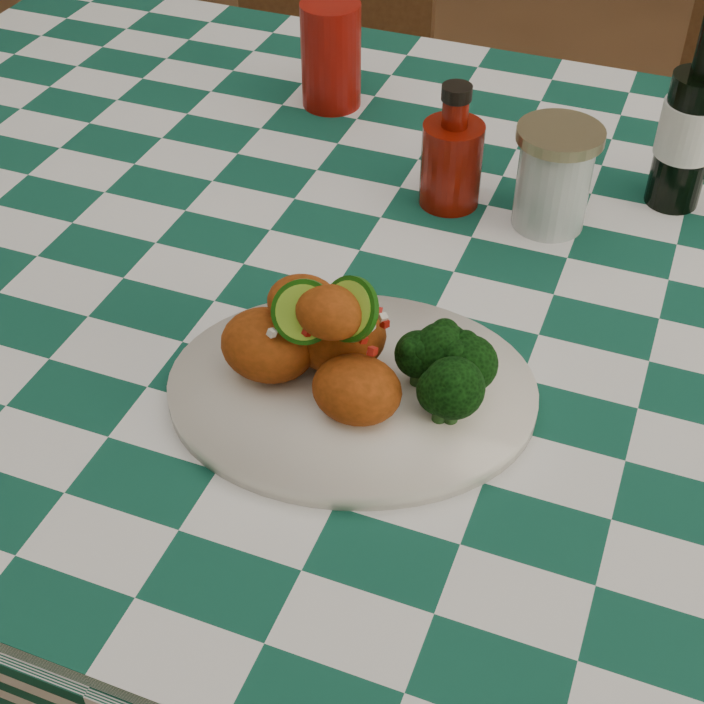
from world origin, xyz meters
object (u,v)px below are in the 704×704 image
at_px(ketchup_bottle, 453,146).
at_px(dining_table, 433,517).
at_px(wooden_chair_left, 312,146).
at_px(red_tumbler, 331,55).
at_px(plate, 352,391).
at_px(fried_chicken_pile, 335,336).
at_px(beer_bottle, 693,111).
at_px(mason_jar, 554,178).

bearing_deg(ketchup_bottle, dining_table, -70.58).
bearing_deg(wooden_chair_left, red_tumbler, -69.19).
xyz_separation_m(dining_table, plate, (-0.03, -0.21, 0.40)).
bearing_deg(plate, fried_chicken_pile, 180.00).
relative_size(fried_chicken_pile, red_tumbler, 1.20).
distance_m(dining_table, beer_bottle, 0.58).
height_order(dining_table, beer_bottle, beer_bottle).
xyz_separation_m(beer_bottle, wooden_chair_left, (-0.68, 0.55, -0.47)).
distance_m(ketchup_bottle, mason_jar, 0.11).
distance_m(red_tumbler, wooden_chair_left, 0.68).
height_order(dining_table, mason_jar, mason_jar).
xyz_separation_m(dining_table, beer_bottle, (0.19, 0.21, 0.50)).
height_order(fried_chicken_pile, red_tumbler, red_tumbler).
xyz_separation_m(fried_chicken_pile, mason_jar, (0.11, 0.33, -0.01)).
bearing_deg(ketchup_bottle, red_tumbler, 141.44).
bearing_deg(plate, mason_jar, 73.27).
bearing_deg(beer_bottle, plate, -117.37).
relative_size(red_tumbler, beer_bottle, 0.60).
bearing_deg(plate, red_tumbler, 113.92).
xyz_separation_m(red_tumbler, beer_bottle, (0.44, -0.07, 0.04)).
xyz_separation_m(fried_chicken_pile, ketchup_bottle, (0.00, 0.33, 0.00)).
bearing_deg(red_tumbler, plate, -66.08).
bearing_deg(mason_jar, dining_table, -119.71).
xyz_separation_m(plate, red_tumbler, (-0.22, 0.50, 0.06)).
bearing_deg(wooden_chair_left, dining_table, -63.20).
bearing_deg(fried_chicken_pile, red_tumbler, 112.45).
height_order(plate, wooden_chair_left, wooden_chair_left).
xyz_separation_m(fried_chicken_pile, red_tumbler, (-0.20, 0.50, -0.00)).
distance_m(plate, ketchup_bottle, 0.34).
height_order(ketchup_bottle, wooden_chair_left, ketchup_bottle).
distance_m(ketchup_bottle, beer_bottle, 0.25).
bearing_deg(wooden_chair_left, ketchup_bottle, -61.01).
height_order(dining_table, wooden_chair_left, wooden_chair_left).
bearing_deg(dining_table, mason_jar, 60.29).
bearing_deg(wooden_chair_left, plate, -70.62).
bearing_deg(ketchup_bottle, mason_jar, -0.89).
relative_size(ketchup_bottle, beer_bottle, 0.63).
xyz_separation_m(dining_table, ketchup_bottle, (-0.04, 0.12, 0.46)).
relative_size(red_tumbler, mason_jar, 1.16).
bearing_deg(ketchup_bottle, wooden_chair_left, 124.93).
relative_size(red_tumbler, wooden_chair_left, 0.16).
relative_size(fried_chicken_pile, mason_jar, 1.40).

